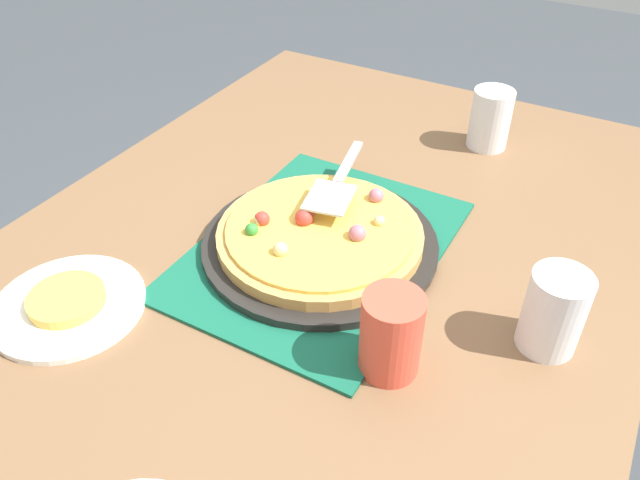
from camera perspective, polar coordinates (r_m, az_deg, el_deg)
dining_table at (r=1.09m, az=0.00°, el=-5.35°), size 1.40×1.00×0.75m
placemat at (r=1.02m, az=0.00°, el=-0.75°), size 0.48×0.36×0.01m
pizza_pan at (r=1.01m, az=0.00°, el=-0.31°), size 0.38×0.38×0.01m
pizza at (r=1.00m, az=-0.03°, el=0.63°), size 0.33×0.33×0.05m
plate_far_right at (r=0.98m, az=-21.92°, el=-5.57°), size 0.22×0.22×0.01m
served_slice_right at (r=0.98m, az=-22.09°, el=-5.01°), size 0.11×0.11×0.02m
cup_near at (r=1.32m, az=15.24°, el=10.60°), size 0.08×0.08×0.12m
cup_far at (r=0.88m, az=20.52°, el=-6.14°), size 0.08×0.08×0.12m
cup_corner at (r=0.80m, az=6.48°, el=-8.53°), size 0.08×0.08×0.12m
pizza_server at (r=1.05m, az=1.61°, el=5.30°), size 0.23×0.09×0.01m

